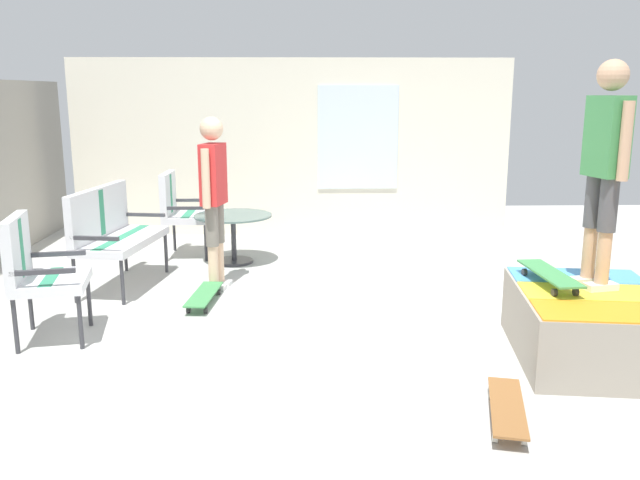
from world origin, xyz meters
The scene contains 12 objects.
ground_plane centered at (0.00, 0.00, -0.05)m, with size 12.00×12.00×0.10m, color #B2B2AD.
house_facade centered at (3.80, 0.49, 1.21)m, with size 0.23×6.00×2.41m.
skate_ramp centered at (-0.81, -1.81, 0.26)m, with size 1.56×1.88×0.52m.
patio_bench centered at (1.20, 2.31, 0.62)m, with size 1.32×0.73×1.02m.
patio_chair_near_house centered at (2.49, 1.86, 0.61)m, with size 0.62×0.55×1.02m.
patio_chair_by_wall centered at (-0.32, 2.48, 0.61)m, with size 0.71×0.65×1.02m.
patio_table centered at (2.14, 1.17, 0.40)m, with size 0.90×0.90×0.57m.
person_watching centered at (1.12, 1.25, 1.01)m, with size 0.47×0.30×1.73m.
person_skater centered at (-0.68, -1.84, 1.49)m, with size 0.47×0.29×1.67m.
skateboard_by_bench centered at (0.59, 1.30, 0.08)m, with size 0.82×0.27×0.10m.
skateboard_spare centered at (-1.76, -0.87, 0.08)m, with size 0.82×0.38×0.10m.
skateboard_on_ramp centered at (-0.63, -1.51, 0.60)m, with size 0.81×0.25×0.10m.
Camera 1 is at (-5.44, 0.37, 1.96)m, focal length 37.24 mm.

